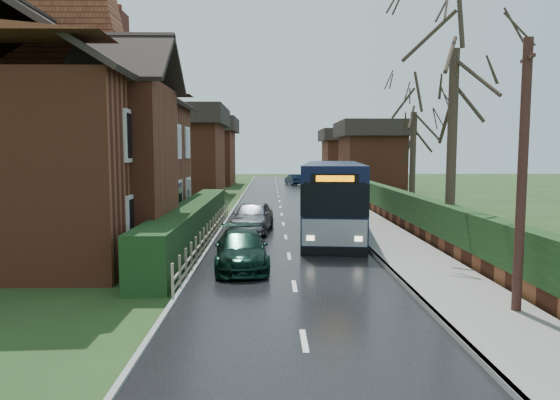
{
  "coord_description": "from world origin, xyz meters",
  "views": [
    {
      "loc": [
        -0.65,
        -15.46,
        3.7
      ],
      "look_at": [
        -0.28,
        4.41,
        1.8
      ],
      "focal_mm": 32.0,
      "sensor_mm": 36.0,
      "label": 1
    }
  ],
  "objects_px": {
    "brick_house": "(69,135)",
    "car_green": "(241,249)",
    "bus_stop_sign": "(364,202)",
    "bus": "(333,199)",
    "telegraph_pole": "(522,179)",
    "car_silver": "(253,216)"
  },
  "relations": [
    {
      "from": "bus",
      "to": "telegraph_pole",
      "type": "xyz_separation_m",
      "value": [
        2.72,
        -11.67,
        1.52
      ]
    },
    {
      "from": "bus",
      "to": "bus_stop_sign",
      "type": "distance_m",
      "value": 2.25
    },
    {
      "from": "car_silver",
      "to": "bus_stop_sign",
      "type": "xyz_separation_m",
      "value": [
        4.76,
        -2.57,
        0.91
      ]
    },
    {
      "from": "brick_house",
      "to": "bus_stop_sign",
      "type": "xyz_separation_m",
      "value": [
        12.0,
        0.37,
        -2.75
      ]
    },
    {
      "from": "brick_house",
      "to": "bus",
      "type": "bearing_deg",
      "value": 12.13
    },
    {
      "from": "brick_house",
      "to": "car_green",
      "type": "height_order",
      "value": "brick_house"
    },
    {
      "from": "car_silver",
      "to": "telegraph_pole",
      "type": "distance_m",
      "value": 14.04
    },
    {
      "from": "car_green",
      "to": "telegraph_pole",
      "type": "relative_size",
      "value": 0.66
    },
    {
      "from": "bus",
      "to": "brick_house",
      "type": "bearing_deg",
      "value": -161.33
    },
    {
      "from": "car_silver",
      "to": "telegraph_pole",
      "type": "height_order",
      "value": "telegraph_pole"
    },
    {
      "from": "car_green",
      "to": "bus_stop_sign",
      "type": "relative_size",
      "value": 1.66
    },
    {
      "from": "brick_house",
      "to": "bus",
      "type": "relative_size",
      "value": 1.35
    },
    {
      "from": "bus",
      "to": "bus_stop_sign",
      "type": "height_order",
      "value": "bus"
    },
    {
      "from": "brick_house",
      "to": "bus",
      "type": "distance_m",
      "value": 11.52
    },
    {
      "from": "car_silver",
      "to": "car_green",
      "type": "relative_size",
      "value": 1.03
    },
    {
      "from": "car_silver",
      "to": "car_green",
      "type": "distance_m",
      "value": 7.31
    },
    {
      "from": "bus",
      "to": "car_silver",
      "type": "bearing_deg",
      "value": 177.45
    },
    {
      "from": "car_silver",
      "to": "bus_stop_sign",
      "type": "relative_size",
      "value": 1.71
    },
    {
      "from": "bus",
      "to": "car_silver",
      "type": "distance_m",
      "value": 3.84
    },
    {
      "from": "bus",
      "to": "telegraph_pole",
      "type": "height_order",
      "value": "telegraph_pole"
    },
    {
      "from": "bus",
      "to": "car_green",
      "type": "bearing_deg",
      "value": -112.92
    },
    {
      "from": "bus_stop_sign",
      "to": "brick_house",
      "type": "bearing_deg",
      "value": 160.98
    }
  ]
}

